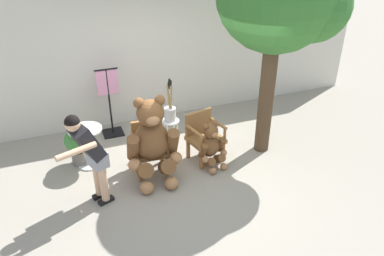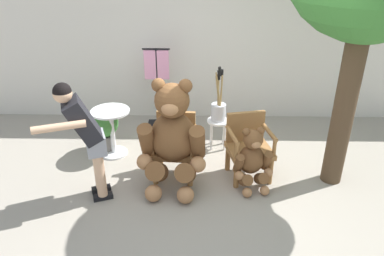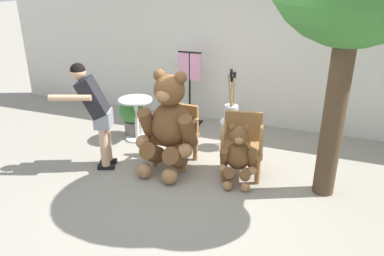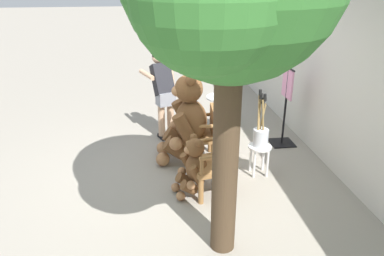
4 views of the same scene
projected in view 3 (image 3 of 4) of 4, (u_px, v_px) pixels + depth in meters
The scene contains 12 objects.
ground_plane at pixel (198, 180), 5.14m from camera, with size 60.00×60.00×0.00m, color gray.
back_wall at pixel (245, 48), 6.67m from camera, with size 10.00×0.16×2.80m, color beige.
wooden_chair_left at pixel (177, 133), 5.50m from camera, with size 0.60×0.56×0.86m.
wooden_chair_right at pixel (242, 143), 5.18m from camera, with size 0.65×0.62×0.86m.
teddy_bear_large at pixel (169, 123), 5.19m from camera, with size 0.87×0.84×1.45m.
teddy_bear_small at pixel (238, 155), 4.95m from camera, with size 0.52×0.52×0.84m.
person_visitor at pixel (95, 107), 5.18m from camera, with size 0.71×0.65×1.54m.
white_stool at pixel (230, 127), 5.99m from camera, with size 0.34×0.34×0.46m.
brush_bucket at pixel (231, 110), 5.87m from camera, with size 0.22×0.22×0.85m.
round_side_table at pixel (136, 114), 6.26m from camera, with size 0.56×0.56×0.72m.
potted_plant at pixel (132, 114), 6.43m from camera, with size 0.44×0.44×0.68m.
clothing_display_stand at pixel (190, 87), 6.80m from camera, with size 0.44×0.40×1.36m.
Camera 3 is at (1.51, -4.21, 2.64)m, focal length 35.00 mm.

